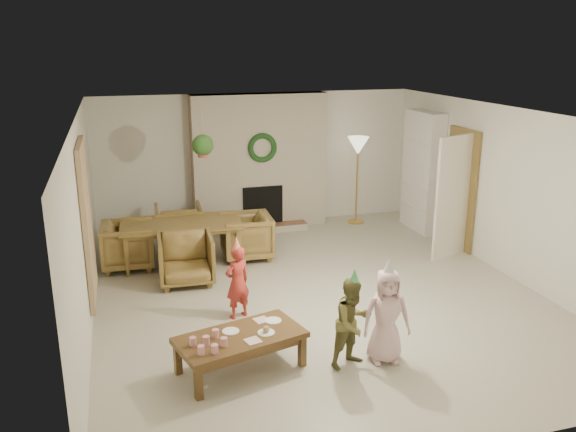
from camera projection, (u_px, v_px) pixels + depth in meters
name	position (u px, v px, depth m)	size (l,w,h in m)	color
floor	(316.00, 294.00, 8.31)	(7.00, 7.00, 0.00)	#B7B29E
ceiling	(319.00, 115.00, 7.60)	(7.00, 7.00, 0.00)	white
wall_back	(257.00, 160.00, 11.18)	(7.00, 7.00, 0.00)	silver
wall_front	(461.00, 322.00, 4.74)	(7.00, 7.00, 0.00)	silver
wall_left	(83.00, 227.00, 7.15)	(7.00, 7.00, 0.00)	silver
wall_right	(509.00, 193.00, 8.77)	(7.00, 7.00, 0.00)	silver
fireplace_mass	(260.00, 162.00, 10.99)	(2.50, 0.40, 2.50)	#4E1F14
fireplace_hearth	(265.00, 228.00, 11.01)	(1.60, 0.30, 0.12)	brown
fireplace_firebox	(262.00, 206.00, 11.05)	(0.75, 0.12, 0.75)	black
fireplace_wreath	(262.00, 148.00, 10.69)	(0.54, 0.54, 0.10)	#163B19
floor_lamp_base	(356.00, 222.00, 11.56)	(0.31, 0.31, 0.03)	gold
floor_lamp_post	(357.00, 183.00, 11.35)	(0.03, 0.03, 1.51)	gold
floor_lamp_shade	(358.00, 146.00, 11.14)	(0.40, 0.40, 0.34)	beige
bookshelf_carcass	(422.00, 172.00, 10.88)	(0.30, 1.00, 2.20)	white
bookshelf_shelf_a	(419.00, 206.00, 11.06)	(0.30, 0.92, 0.03)	white
bookshelf_shelf_b	(421.00, 185.00, 10.95)	(0.30, 0.92, 0.03)	white
bookshelf_shelf_c	(422.00, 164.00, 10.83)	(0.30, 0.92, 0.03)	white
bookshelf_shelf_d	(423.00, 142.00, 10.72)	(0.30, 0.92, 0.03)	white
books_row_lower	(423.00, 200.00, 10.88)	(0.20, 0.40, 0.24)	#A4281E
books_row_mid	(419.00, 177.00, 10.95)	(0.20, 0.44, 0.24)	#25628A
books_row_upper	(424.00, 158.00, 10.70)	(0.20, 0.36, 0.22)	#A17322
door_frame	(461.00, 189.00, 9.92)	(0.05, 0.86, 2.04)	brown
door_leaf	(453.00, 197.00, 9.48)	(0.05, 0.80, 2.00)	beige
curtain_panel	(87.00, 222.00, 7.34)	(0.06, 1.20, 2.00)	tan
dining_table	(182.00, 243.00, 9.37)	(1.88, 1.05, 0.66)	brown
dining_chair_near	(186.00, 259.00, 8.60)	(0.78, 0.80, 0.73)	brown
dining_chair_far	(179.00, 226.00, 10.13)	(0.78, 0.80, 0.73)	brown
dining_chair_left	(128.00, 245.00, 9.18)	(0.78, 0.80, 0.73)	brown
dining_chair_right	(246.00, 236.00, 9.60)	(0.78, 0.80, 0.73)	brown
hanging_plant_cord	(202.00, 130.00, 8.73)	(0.01, 0.01, 0.70)	tan
hanging_plant_pot	(203.00, 153.00, 8.83)	(0.16, 0.16, 0.12)	brown
hanging_plant_foliage	(203.00, 145.00, 8.79)	(0.32, 0.32, 0.32)	#1F4416
coffee_table_top	(240.00, 338.00, 6.29)	(1.34, 0.67, 0.06)	brown
coffee_table_apron	(240.00, 344.00, 6.31)	(1.24, 0.57, 0.08)	brown
coffee_leg_fl	(198.00, 383.00, 5.82)	(0.07, 0.07, 0.35)	brown
coffee_leg_fr	(302.00, 351.00, 6.43)	(0.07, 0.07, 0.35)	brown
coffee_leg_bl	(178.00, 359.00, 6.27)	(0.07, 0.07, 0.35)	brown
coffee_leg_br	(277.00, 331.00, 6.88)	(0.07, 0.07, 0.35)	brown
cup_a	(201.00, 350.00, 5.88)	(0.07, 0.07, 0.09)	white
cup_b	(193.00, 341.00, 6.05)	(0.07, 0.07, 0.09)	white
cup_c	(215.00, 349.00, 5.90)	(0.07, 0.07, 0.09)	white
cup_d	(206.00, 340.00, 6.07)	(0.07, 0.07, 0.09)	white
cup_e	(224.00, 342.00, 6.04)	(0.07, 0.07, 0.09)	white
cup_f	(216.00, 334.00, 6.21)	(0.07, 0.07, 0.09)	white
plate_a	(231.00, 331.00, 6.36)	(0.19, 0.19, 0.01)	white
plate_b	(266.00, 332.00, 6.33)	(0.19, 0.19, 0.01)	white
plate_c	(273.00, 320.00, 6.60)	(0.19, 0.19, 0.01)	white
food_scoop	(266.00, 329.00, 6.31)	(0.07, 0.07, 0.07)	tan
napkin_left	(253.00, 341.00, 6.16)	(0.15, 0.15, 0.01)	#E1A6AD
napkin_right	(261.00, 320.00, 6.61)	(0.15, 0.15, 0.01)	#E1A6AD
child_red	(237.00, 282.00, 7.48)	(0.35, 0.23, 0.96)	#AC2D25
party_hat_red	(236.00, 243.00, 7.33)	(0.13, 0.13, 0.18)	gold
child_plaid	(353.00, 323.00, 6.36)	(0.49, 0.38, 1.01)	brown
party_hat_plaid	(354.00, 276.00, 6.20)	(0.12, 0.12, 0.17)	#48A858
child_pink	(386.00, 316.00, 6.44)	(0.52, 0.34, 1.07)	beige
party_hat_pink	(389.00, 266.00, 6.27)	(0.14, 0.14, 0.19)	silver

